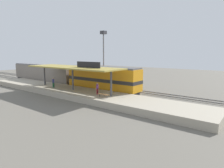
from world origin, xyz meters
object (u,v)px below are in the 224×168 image
Objects in this scene: person_waiting at (97,88)px; person_walking at (53,82)px; freight_car at (104,77)px; passenger_carriage_single at (43,73)px; platform_bench at (103,94)px; locomotive at (102,79)px; light_mast at (104,46)px.

person_walking is at bearing 91.68° from person_waiting.
person_waiting is at bearing -144.11° from freight_car.
platform_bench is at bearing -104.44° from passenger_carriage_single.
locomotive is at bearing -90.00° from passenger_carriage_single.
light_mast is 6.84× the size of person_walking.
platform_bench is 8.08m from locomotive.
person_waiting is (-9.52, -6.89, -0.12)m from freight_car.
locomotive is 18.00m from passenger_carriage_single.
person_walking is (-9.82, 3.26, -0.12)m from freight_car.
person_waiting is at bearing -88.32° from person_walking.
passenger_carriage_single is 11.70× the size of person_waiting.
person_walking is at bearing 161.62° from freight_car.
platform_bench is 0.12× the size of locomotive.
person_waiting is (-4.92, -21.26, -0.46)m from passenger_carriage_single.
locomotive is at bearing 33.47° from person_waiting.
locomotive is at bearing -141.68° from freight_car.
locomotive is 1.23× the size of light_mast.
freight_car is at bearing -72.24° from passenger_carriage_single.
freight_car is 1.03× the size of light_mast.
freight_car reaches higher than person_walking.
passenger_carriage_single is at bearing 107.76° from freight_car.
passenger_carriage_single is 1.67× the size of freight_car.
platform_bench is 2.37m from person_waiting.
passenger_carriage_single is (6.00, 23.30, 0.97)m from platform_bench.
passenger_carriage_single reaches higher than person_waiting.
locomotive is 5.88m from freight_car.
locomotive is 0.72× the size of passenger_carriage_single.
light_mast is 17.23m from person_waiting.
light_mast is 6.84× the size of person_waiting.
platform_bench is at bearing -138.53° from locomotive.
platform_bench is at bearing -139.84° from light_mast.
person_waiting is at bearing -142.97° from light_mast.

